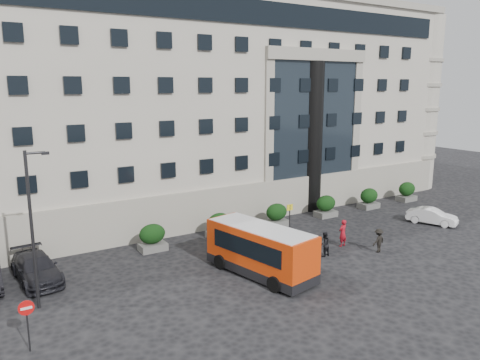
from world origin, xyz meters
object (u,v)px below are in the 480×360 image
(hedge_a, at_px, (152,237))
(hedge_f, at_px, (407,191))
(pedestrian_a, at_px, (343,233))
(pedestrian_c, at_px, (379,240))
(hedge_c, at_px, (277,215))
(hedge_e, at_px, (369,198))
(parked_car_c, at_px, (36,268))
(pedestrian_b, at_px, (324,244))
(no_entry_sign, at_px, (27,315))
(street_lamp, at_px, (33,224))
(hedge_b, at_px, (219,225))
(minibus, at_px, (260,248))
(white_taxi, at_px, (432,216))
(hedge_d, at_px, (326,206))
(bus_stop_sign, at_px, (290,215))

(hedge_a, distance_m, hedge_f, 26.00)
(pedestrian_a, relative_size, pedestrian_c, 1.17)
(hedge_c, height_order, hedge_e, same)
(hedge_c, xyz_separation_m, hedge_f, (15.60, 0.00, 0.00))
(hedge_e, relative_size, parked_car_c, 0.36)
(pedestrian_a, height_order, pedestrian_b, pedestrian_a)
(hedge_a, xyz_separation_m, no_entry_sign, (-9.00, -8.84, 0.72))
(street_lamp, xyz_separation_m, pedestrian_a, (19.45, -1.40, -3.42))
(hedge_b, bearing_deg, hedge_e, 0.00)
(hedge_b, xyz_separation_m, parked_car_c, (-12.70, -1.17, -0.18))
(hedge_f, xyz_separation_m, pedestrian_c, (-13.29, -8.34, -0.12))
(hedge_a, relative_size, hedge_b, 1.00)
(hedge_e, distance_m, pedestrian_c, 11.63)
(pedestrian_c, bearing_deg, pedestrian_a, -67.69)
(no_entry_sign, bearing_deg, hedge_c, 24.49)
(hedge_b, distance_m, pedestrian_a, 8.85)
(minibus, bearing_deg, white_taxi, -7.61)
(hedge_c, height_order, hedge_d, same)
(no_entry_sign, xyz_separation_m, pedestrian_b, (18.11, 1.85, -0.83))
(bus_stop_sign, relative_size, no_entry_sign, 1.09)
(hedge_b, xyz_separation_m, hedge_d, (10.40, 0.00, 0.00))
(pedestrian_a, bearing_deg, white_taxi, 171.53)
(hedge_c, relative_size, pedestrian_a, 0.97)
(hedge_e, xyz_separation_m, white_taxi, (0.61, -6.14, -0.29))
(hedge_f, bearing_deg, street_lamp, -171.95)
(hedge_b, relative_size, hedge_d, 1.00)
(no_entry_sign, bearing_deg, street_lamp, 75.28)
(minibus, distance_m, parked_car_c, 12.91)
(hedge_b, xyz_separation_m, hedge_c, (5.20, 0.00, 0.00))
(hedge_c, xyz_separation_m, no_entry_sign, (-19.40, -8.84, 0.72))
(hedge_d, bearing_deg, white_taxi, -46.62)
(hedge_d, relative_size, pedestrian_b, 1.12)
(hedge_d, xyz_separation_m, hedge_e, (5.20, 0.00, 0.00))
(minibus, xyz_separation_m, white_taxi, (17.54, 1.08, -0.98))
(pedestrian_c, bearing_deg, no_entry_sign, -5.54)
(white_taxi, bearing_deg, bus_stop_sign, 140.70)
(street_lamp, bearing_deg, hedge_e, 9.48)
(street_lamp, relative_size, pedestrian_a, 4.21)
(hedge_e, xyz_separation_m, pedestrian_b, (-11.69, -6.99, -0.11))
(hedge_b, distance_m, pedestrian_c, 11.22)
(hedge_a, distance_m, minibus, 8.23)
(hedge_f, distance_m, pedestrian_c, 15.70)
(bus_stop_sign, bearing_deg, pedestrian_c, -59.96)
(parked_car_c, bearing_deg, white_taxi, -13.56)
(street_lamp, bearing_deg, hedge_d, 11.53)
(no_entry_sign, bearing_deg, pedestrian_a, 7.33)
(hedge_f, relative_size, no_entry_sign, 0.79)
(bus_stop_sign, height_order, white_taxi, bus_stop_sign)
(no_entry_sign, bearing_deg, hedge_f, 14.17)
(hedge_d, xyz_separation_m, pedestrian_c, (-2.89, -8.34, -0.12))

